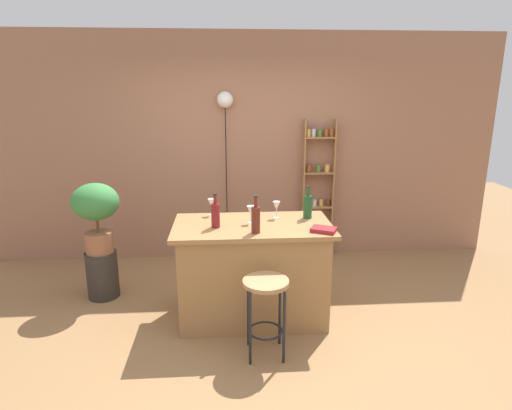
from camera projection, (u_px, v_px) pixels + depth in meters
The scene contains 15 objects.
ground at pixel (255, 332), 3.92m from camera, with size 12.00×12.00×0.00m, color olive.
back_wall at pixel (244, 149), 5.43m from camera, with size 6.40×0.10×2.80m, color #9E6B51.
kitchen_counter at pixel (253, 271), 4.08m from camera, with size 1.45×0.80×0.93m.
bar_stool at pixel (266, 299), 3.48m from camera, with size 0.37×0.37×0.66m.
spice_shelf at pixel (318, 189), 5.49m from camera, with size 0.40×0.13×1.77m.
plant_stool at pixel (103, 274), 4.54m from camera, with size 0.32×0.32×0.50m, color #2D2823.
potted_plant at pixel (96, 209), 4.35m from camera, with size 0.47×0.42×0.73m.
bottle_vinegar at pixel (216, 215), 3.85m from camera, with size 0.08×0.08×0.31m.
bottle_sauce_amber at pixel (308, 206), 4.12m from camera, with size 0.08×0.08×0.31m.
bottle_olive_oil at pixel (256, 219), 3.70m from camera, with size 0.08×0.08×0.33m.
wine_glass_left at pixel (251, 211), 3.97m from camera, with size 0.07×0.07×0.16m.
wine_glass_center at pixel (276, 206), 4.12m from camera, with size 0.07×0.07×0.16m.
wine_glass_right at pixel (211, 203), 4.22m from camera, with size 0.07×0.07×0.16m.
cookbook at pixel (324, 230), 3.76m from camera, with size 0.21×0.15×0.04m, color maroon.
pendant_globe_light at pixel (225, 103), 5.16m from camera, with size 0.19×0.19×2.10m.
Camera 1 is at (-0.24, -3.47, 2.14)m, focal length 30.37 mm.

